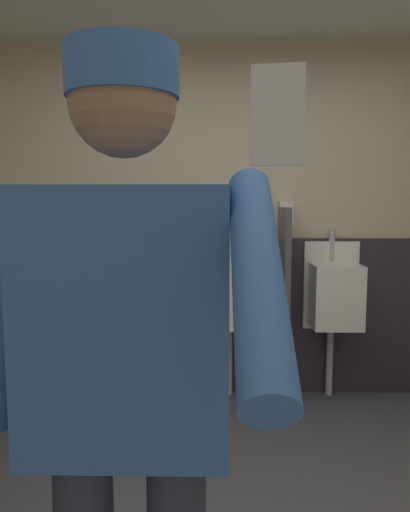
# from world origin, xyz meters

# --- Properties ---
(wall_back) EXTENTS (4.37, 0.12, 2.59)m
(wall_back) POSITION_xyz_m (0.00, 1.93, 1.29)
(wall_back) COLOR beige
(wall_back) RESTS_ON ground_plane
(wainscot_band_back) EXTENTS (3.77, 0.03, 1.17)m
(wainscot_band_back) POSITION_xyz_m (0.00, 1.85, 0.59)
(wainscot_band_back) COLOR #2D2833
(wainscot_band_back) RESTS_ON ground_plane
(urinal_left) EXTENTS (0.40, 0.34, 1.24)m
(urinal_left) POSITION_xyz_m (-0.02, 1.71, 0.78)
(urinal_left) COLOR white
(urinal_left) RESTS_ON ground_plane
(urinal_middle) EXTENTS (0.40, 0.34, 1.24)m
(urinal_middle) POSITION_xyz_m (0.73, 1.71, 0.78)
(urinal_middle) COLOR white
(urinal_middle) RESTS_ON ground_plane
(privacy_divider_panel) EXTENTS (0.04, 0.40, 0.90)m
(privacy_divider_panel) POSITION_xyz_m (0.35, 1.64, 0.95)
(privacy_divider_panel) COLOR #4C4C51
(person) EXTENTS (0.67, 0.60, 1.76)m
(person) POSITION_xyz_m (-0.33, -0.69, 1.05)
(person) COLOR #2D3342
(person) RESTS_ON ground_plane
(cell_phone) EXTENTS (0.06, 0.03, 0.11)m
(cell_phone) POSITION_xyz_m (-0.06, -1.20, 1.53)
(cell_phone) COLOR silver
(soap_dispenser) EXTENTS (0.10, 0.07, 0.18)m
(soap_dispenser) POSITION_xyz_m (0.39, 1.83, 1.35)
(soap_dispenser) COLOR silver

